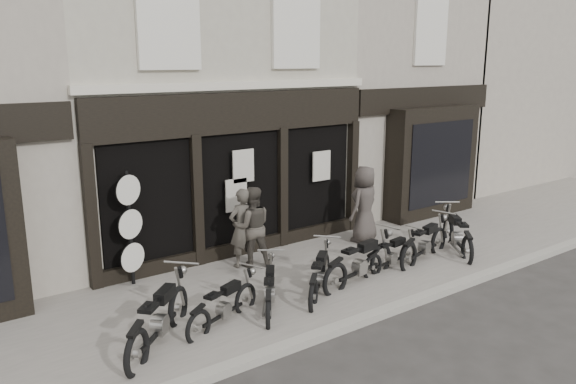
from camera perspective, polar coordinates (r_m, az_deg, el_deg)
ground_plane at (r=11.27m, az=3.26°, el=-10.82°), size 90.00×90.00×0.00m
pavement at (r=11.89m, az=0.49°, el=-9.15°), size 30.00×4.20×0.12m
kerb at (r=10.39m, az=7.74°, el=-12.69°), size 30.00×0.25×0.13m
central_building at (r=15.36m, az=-10.98°, el=11.09°), size 7.30×6.22×8.34m
neighbour_right at (r=18.92m, az=7.11°, el=11.46°), size 5.60×6.73×8.34m
filler_right at (r=25.25m, az=20.87°, el=11.27°), size 11.00×6.00×8.20m
motorcycle_0 at (r=9.53m, az=-12.90°, el=-12.85°), size 1.91×1.82×1.14m
motorcycle_1 at (r=10.05m, az=-6.52°, el=-11.69°), size 1.81×0.97×0.92m
motorcycle_2 at (r=10.57m, az=-1.86°, el=-10.25°), size 1.36×1.70×0.95m
motorcycle_3 at (r=11.21m, az=3.25°, el=-8.74°), size 1.71×1.57×1.00m
motorcycle_4 at (r=11.80m, az=7.33°, el=-7.48°), size 2.28×0.75×1.10m
motorcycle_5 at (r=12.65m, az=10.48°, el=-6.54°), size 1.88×0.51×0.90m
motorcycle_6 at (r=13.35m, az=13.71°, el=-5.37°), size 2.16×0.87×1.05m
motorcycle_7 at (r=14.18m, az=16.80°, el=-4.41°), size 1.55×1.96×1.08m
man_left at (r=12.38m, az=-4.69°, el=-3.64°), size 0.66×0.44×1.77m
man_centre at (r=12.39m, az=-3.68°, el=-3.54°), size 1.07×0.96×1.80m
man_right at (r=14.15m, az=7.78°, el=-1.23°), size 1.07×0.84×1.93m
advert_sign_post at (r=11.71m, az=-15.68°, el=-4.05°), size 0.58×0.39×2.48m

